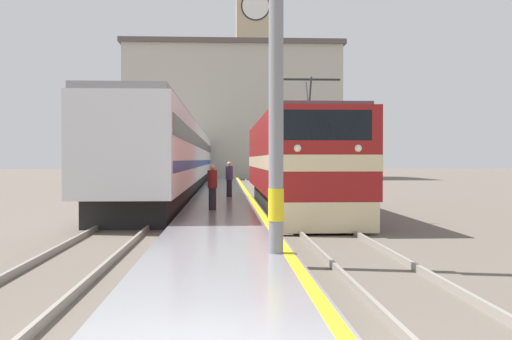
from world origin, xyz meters
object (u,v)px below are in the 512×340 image
locomotive_train (295,164)px  person_on_platform (229,178)px  catenary_mast (279,55)px  passenger_train (180,157)px  clock_tower (255,57)px  second_waiting_passenger (212,186)px

locomotive_train → person_on_platform: size_ratio=8.96×
catenary_mast → person_on_platform: 17.21m
passenger_train → catenary_mast: bearing=-82.1°
passenger_train → clock_tower: 34.77m
second_waiting_passenger → clock_tower: 52.34m
person_on_platform → clock_tower: (3.35, 43.18, 13.07)m
passenger_train → catenary_mast: catenary_mast is taller
second_waiting_passenger → passenger_train: bearing=97.6°
catenary_mast → clock_tower: (2.55, 60.14, 10.27)m
locomotive_train → passenger_train: 17.36m
passenger_train → clock_tower: (6.44, 31.99, 12.00)m
locomotive_train → passenger_train: bearing=108.7°
catenary_mast → person_on_platform: bearing=92.7°
person_on_platform → clock_tower: bearing=85.6°
locomotive_train → passenger_train: (-5.57, 16.44, 0.35)m
passenger_train → second_waiting_passenger: 18.72m
passenger_train → catenary_mast: 28.47m
locomotive_train → person_on_platform: (-2.48, 5.25, -0.72)m
catenary_mast → passenger_train: bearing=97.9°
locomotive_train → catenary_mast: catenary_mast is taller
second_waiting_passenger → clock_tower: clock_tower is taller
person_on_platform → locomotive_train: bearing=-64.7°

